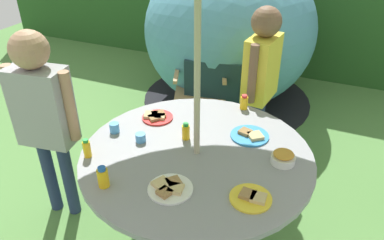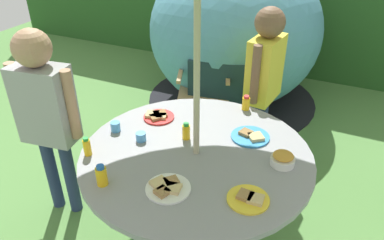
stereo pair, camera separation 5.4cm
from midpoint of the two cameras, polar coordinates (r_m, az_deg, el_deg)
name	(u,v)px [view 2 (the right image)]	position (r m, az deg, el deg)	size (l,w,h in m)	color
ground_plane	(196,237)	(2.75, 1.15, -17.40)	(10.00, 10.00, 0.02)	#548442
hedge_backdrop	(304,0)	(5.21, 17.05, 17.11)	(9.00, 0.70, 1.81)	#285623
garden_table	(196,171)	(2.34, 1.30, -7.81)	(1.40, 1.40, 0.72)	#93704C
wooden_chair	(204,79)	(3.55, 2.31, 6.23)	(0.60, 0.60, 1.00)	tan
dome_tent	(235,32)	(4.12, 6.95, 13.26)	(2.20, 2.20, 1.62)	teal
child_in_yellow_shirt	(265,69)	(3.03, 11.57, 7.57)	(0.23, 0.46, 1.36)	navy
child_in_grey_shirt	(45,105)	(2.58, -20.99, 2.18)	(0.46, 0.25, 1.39)	navy
snack_bowl	(283,159)	(2.21, 14.38, -5.81)	(0.14, 0.14, 0.08)	white
plate_back_edge	(251,136)	(2.42, 9.57, -2.45)	(0.25, 0.25, 0.03)	#338CD8
plate_far_left	(158,116)	(2.60, -4.63, 0.59)	(0.21, 0.21, 0.03)	red
plate_front_edge	(167,187)	(1.99, -2.98, -10.24)	(0.24, 0.24, 0.03)	white
plate_center_back	(249,199)	(1.96, 9.46, -11.78)	(0.22, 0.22, 0.03)	yellow
juice_bottle_near_left	(186,131)	(2.35, -0.24, -1.77)	(0.05, 0.05, 0.11)	yellow
juice_bottle_near_right	(246,103)	(2.71, 8.80, 2.57)	(0.06, 0.06, 0.11)	yellow
juice_bottle_far_right	(102,176)	(2.04, -12.92, -8.29)	(0.06, 0.06, 0.12)	yellow
juice_bottle_center_front	(87,147)	(2.28, -15.08, -3.99)	(0.05, 0.05, 0.12)	yellow
cup_near	(141,137)	(2.36, -7.16, -2.55)	(0.06, 0.06, 0.06)	#4C99D8
cup_far	(115,127)	(2.48, -11.01, -1.00)	(0.06, 0.06, 0.07)	#4C99D8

